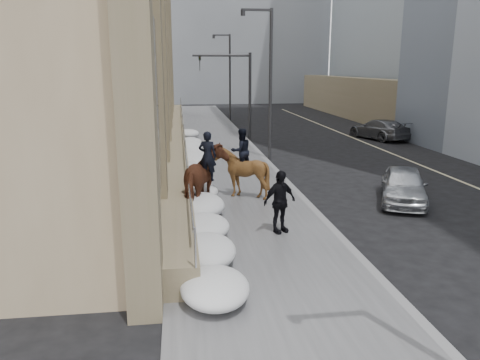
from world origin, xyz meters
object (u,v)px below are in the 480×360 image
mounted_horse_left (206,178)px  car_grey (379,129)px  pedestrian (280,202)px  car_silver (404,185)px  mounted_horse_right (241,169)px

mounted_horse_left → car_grey: 20.68m
mounted_horse_left → pedestrian: bearing=147.1°
mounted_horse_left → car_silver: size_ratio=0.73×
car_silver → pedestrian: bearing=-128.1°
car_grey → car_silver: bearing=51.7°
mounted_horse_left → car_grey: size_ratio=0.59×
mounted_horse_right → car_silver: bearing=148.2°
mounted_horse_right → car_grey: size_ratio=0.54×
mounted_horse_left → car_silver: mounted_horse_left is taller
mounted_horse_right → car_silver: mounted_horse_right is taller
car_silver → car_grey: car_grey is taller
mounted_horse_left → mounted_horse_right: size_ratio=1.09×
mounted_horse_left → pedestrian: mounted_horse_left is taller
mounted_horse_right → pedestrian: size_ratio=1.38×
mounted_horse_left → car_silver: 7.55m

